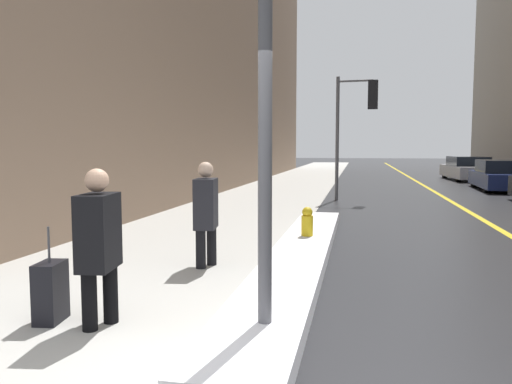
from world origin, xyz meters
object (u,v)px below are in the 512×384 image
Objects in this scene: pedestrian_with_shoulder_bag at (99,240)px; parked_car_navy at (501,176)px; rolling_suitcase at (51,292)px; fire_hydrant at (307,228)px; traffic_light_near at (359,111)px; parked_car_silver at (467,169)px; pedestrian_nearside at (206,209)px.

pedestrian_with_shoulder_bag is 0.33× the size of parked_car_navy.
fire_hydrant is at bearing 145.72° from rolling_suitcase.
traffic_light_near reaches higher than fire_hydrant.
parked_car_silver is 5.16× the size of rolling_suitcase.
fire_hydrant is (-6.46, -19.56, -0.25)m from parked_car_silver.
parked_car_silver is at bearing 69.43° from traffic_light_near.
rolling_suitcase is at bearing -116.32° from fire_hydrant.
parked_car_silver is (5.64, 11.64, -2.28)m from traffic_light_near.
fire_hydrant is (1.27, 1.72, -0.49)m from pedestrian_nearside.
pedestrian_with_shoulder_bag reaches higher than pedestrian_nearside.
pedestrian_nearside is 2.15× the size of fire_hydrant.
pedestrian_nearside reaches higher than rolling_suitcase.
traffic_light_near is 5.67× the size of fire_hydrant.
pedestrian_with_shoulder_bag is at bearing -14.19° from pedestrian_nearside.
pedestrian_with_shoulder_bag is 19.18m from parked_car_navy.
pedestrian_with_shoulder_bag is 1.59× the size of rolling_suitcase.
traffic_light_near is at bearing 135.99° from parked_car_navy.
fire_hydrant is (1.54, 4.20, -0.49)m from pedestrian_with_shoulder_bag.
pedestrian_nearside reaches higher than parked_car_silver.
parked_car_navy is (8.02, 17.42, -0.27)m from pedestrian_with_shoulder_bag.
fire_hydrant is at bearing 156.74° from parked_car_navy.
fire_hydrant is at bearing 135.61° from pedestrian_nearside.
pedestrian_nearside is at bearing 165.81° from pedestrian_with_shoulder_bag.
parked_car_silver reaches higher than fire_hydrant.
fire_hydrant is (-6.48, -13.22, -0.22)m from parked_car_navy.
pedestrian_nearside is at bearing 157.47° from parked_car_silver.
traffic_light_near reaches higher than pedestrian_nearside.
traffic_light_near reaches higher than parked_car_silver.
pedestrian_with_shoulder_bag is at bearing 158.83° from parked_car_silver.
pedestrian_nearside is 22.63m from parked_car_silver.
parked_car_silver is 20.60m from fire_hydrant.
pedestrian_with_shoulder_bag reaches higher than rolling_suitcase.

